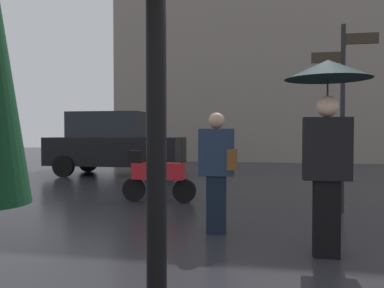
{
  "coord_description": "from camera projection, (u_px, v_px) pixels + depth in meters",
  "views": [
    {
      "loc": [
        0.08,
        -2.36,
        1.38
      ],
      "look_at": [
        -1.27,
        5.06,
        1.15
      ],
      "focal_mm": 37.29,
      "sensor_mm": 36.0,
      "label": 1
    }
  ],
  "objects": [
    {
      "name": "pedestrian_with_bag",
      "position": [
        218.0,
        165.0,
        5.39
      ],
      "size": [
        0.5,
        0.24,
        1.64
      ],
      "rotation": [
        0.0,
        0.0,
        1.59
      ],
      "color": "black",
      "rests_on": "ground"
    },
    {
      "name": "parked_car_left",
      "position": [
        115.0,
        143.0,
        12.73
      ],
      "size": [
        4.23,
        1.9,
        2.01
      ],
      "rotation": [
        0.0,
        0.0,
        3.28
      ],
      "color": "black",
      "rests_on": "ground"
    },
    {
      "name": "parked_scooter",
      "position": [
        156.0,
        174.0,
        7.83
      ],
      "size": [
        1.48,
        0.32,
        1.23
      ],
      "rotation": [
        0.0,
        0.0,
        -0.1
      ],
      "color": "black",
      "rests_on": "ground"
    },
    {
      "name": "street_signpost",
      "position": [
        343.0,
        99.0,
        6.75
      ],
      "size": [
        1.08,
        0.08,
        3.19
      ],
      "color": "black",
      "rests_on": "ground"
    },
    {
      "name": "pedestrian_with_umbrella",
      "position": [
        327.0,
        111.0,
        4.34
      ],
      "size": [
        0.93,
        0.93,
        2.16
      ],
      "rotation": [
        0.0,
        0.0,
        2.73
      ],
      "color": "black",
      "rests_on": "ground"
    }
  ]
}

